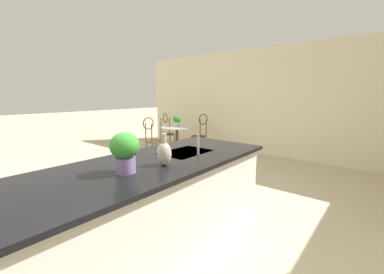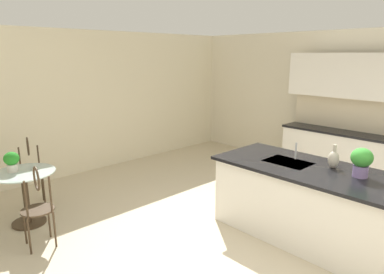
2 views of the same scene
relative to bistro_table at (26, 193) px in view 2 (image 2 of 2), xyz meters
name	(u,v)px [view 2 (image 2 of 2)]	position (x,y,z in m)	size (l,w,h in m)	color
ground_plane	(261,261)	(2.71, 1.57, -0.45)	(40.00, 40.00, 0.00)	beige
wall_left_window	(79,103)	(-1.55, 1.57, 0.90)	(0.12, 7.80, 2.70)	beige
kitchen_island	(326,208)	(3.01, 2.42, 0.02)	(2.80, 1.06, 0.92)	white
back_counter_run	(350,155)	(2.31, 4.78, 0.05)	(2.44, 0.64, 1.52)	white
upper_cabinet_run	(358,76)	(2.31, 4.75, 1.45)	(2.40, 0.36, 0.76)	white
bistro_table	(26,193)	(0.00, 0.00, 0.00)	(0.80, 0.80, 0.74)	#3D2D1E
chair_near_window	(31,169)	(-0.61, 0.28, 0.13)	(0.52, 0.47, 1.04)	#3D2D1E
chair_by_island	(38,203)	(0.74, -0.10, 0.13)	(0.51, 0.43, 1.04)	#3D2D1E
sink_faucet	(296,151)	(2.46, 2.60, 0.58)	(0.02, 0.02, 0.22)	#B2B5BA
potted_plant_on_table	(12,161)	(-0.10, -0.10, 0.45)	(0.19, 0.19, 0.27)	beige
potted_plant_counter_near	(362,160)	(3.31, 2.52, 0.66)	(0.24, 0.24, 0.33)	#7A669E
vase_on_counter	(334,159)	(2.96, 2.61, 0.58)	(0.13, 0.13, 0.29)	#BCB29E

